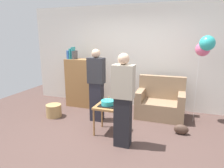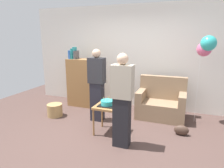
# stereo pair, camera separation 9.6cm
# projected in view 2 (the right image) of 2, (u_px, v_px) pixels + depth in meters

# --- Properties ---
(ground_plane) EXTENTS (8.00, 8.00, 0.00)m
(ground_plane) POSITION_uv_depth(u_px,v_px,m) (107.00, 138.00, 3.82)
(ground_plane) COLOR #4C3833
(wall_back) EXTENTS (6.00, 0.10, 2.70)m
(wall_back) POSITION_uv_depth(u_px,v_px,m) (135.00, 57.00, 5.38)
(wall_back) COLOR silver
(wall_back) RESTS_ON ground_plane
(couch) EXTENTS (1.10, 0.70, 0.96)m
(couch) POSITION_uv_depth(u_px,v_px,m) (161.00, 103.00, 4.77)
(couch) COLOR #8C7054
(couch) RESTS_ON ground_plane
(bookshelf) EXTENTS (0.80, 0.36, 1.62)m
(bookshelf) POSITION_uv_depth(u_px,v_px,m) (82.00, 82.00, 5.50)
(bookshelf) COLOR olive
(bookshelf) RESTS_ON ground_plane
(side_table) EXTENTS (0.48, 0.48, 0.57)m
(side_table) POSITION_uv_depth(u_px,v_px,m) (108.00, 110.00, 3.94)
(side_table) COLOR olive
(side_table) RESTS_ON ground_plane
(birthday_cake) EXTENTS (0.32, 0.32, 0.17)m
(birthday_cake) POSITION_uv_depth(u_px,v_px,m) (107.00, 103.00, 3.91)
(birthday_cake) COLOR black
(birthday_cake) RESTS_ON side_table
(person_blowing_candles) EXTENTS (0.36, 0.22, 1.63)m
(person_blowing_candles) POSITION_uv_depth(u_px,v_px,m) (97.00, 85.00, 4.48)
(person_blowing_candles) COLOR #23232D
(person_blowing_candles) RESTS_ON ground_plane
(person_holding_cake) EXTENTS (0.36, 0.22, 1.63)m
(person_holding_cake) POSITION_uv_depth(u_px,v_px,m) (122.00, 101.00, 3.39)
(person_holding_cake) COLOR black
(person_holding_cake) RESTS_ON ground_plane
(wicker_basket) EXTENTS (0.36, 0.36, 0.30)m
(wicker_basket) POSITION_uv_depth(u_px,v_px,m) (55.00, 110.00, 4.86)
(wicker_basket) COLOR #A88451
(wicker_basket) RESTS_ON ground_plane
(handbag) EXTENTS (0.28, 0.14, 0.20)m
(handbag) POSITION_uv_depth(u_px,v_px,m) (181.00, 130.00, 3.93)
(handbag) COLOR #473328
(handbag) RESTS_ON ground_plane
(balloon_bunch) EXTENTS (0.37, 0.41, 1.91)m
(balloon_bunch) POSITION_uv_depth(u_px,v_px,m) (206.00, 46.00, 4.13)
(balloon_bunch) COLOR silver
(balloon_bunch) RESTS_ON ground_plane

